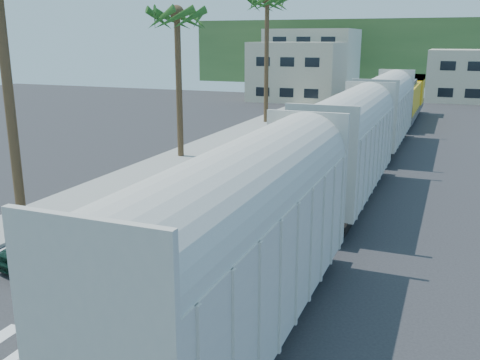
% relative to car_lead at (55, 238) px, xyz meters
% --- Properties ---
extents(ground, '(140.00, 140.00, 0.00)m').
position_rel_car_lead_xyz_m(ground, '(4.19, -3.75, -0.81)').
color(ground, '#28282B').
rests_on(ground, ground).
extents(sidewalk, '(3.00, 90.00, 0.15)m').
position_rel_car_lead_xyz_m(sidewalk, '(-4.31, 21.25, -0.73)').
color(sidewalk, gray).
rests_on(sidewalk, ground).
extents(rails, '(1.56, 100.00, 0.06)m').
position_rel_car_lead_xyz_m(rails, '(9.19, 24.25, -0.78)').
color(rails, black).
rests_on(rails, ground).
extents(median, '(0.45, 60.00, 0.85)m').
position_rel_car_lead_xyz_m(median, '(4.19, 16.21, -0.72)').
color(median, gray).
rests_on(median, ground).
extents(crosswalk, '(14.00, 2.20, 0.01)m').
position_rel_car_lead_xyz_m(crosswalk, '(4.19, -5.75, -0.80)').
color(crosswalk, silver).
rests_on(crosswalk, ground).
extents(lane_markings, '(9.42, 90.00, 0.01)m').
position_rel_car_lead_xyz_m(lane_markings, '(2.04, 21.25, -0.80)').
color(lane_markings, silver).
rests_on(lane_markings, ground).
extents(freight_train, '(3.00, 60.94, 5.85)m').
position_rel_car_lead_xyz_m(freight_train, '(9.19, 17.59, 2.10)').
color(freight_train, beige).
rests_on(freight_train, ground).
extents(palm_trees, '(3.50, 37.20, 13.75)m').
position_rel_car_lead_xyz_m(palm_trees, '(-3.91, 18.95, 10.00)').
color(palm_trees, brown).
rests_on(palm_trees, ground).
extents(buildings, '(38.00, 27.00, 10.00)m').
position_rel_car_lead_xyz_m(buildings, '(-2.23, 67.90, 3.56)').
color(buildings, '#B7AF91').
rests_on(buildings, ground).
extents(hillside, '(80.00, 20.00, 12.00)m').
position_rel_car_lead_xyz_m(hillside, '(4.19, 96.25, 5.19)').
color(hillside, '#385628').
rests_on(hillside, ground).
extents(car_lead, '(2.53, 4.98, 1.61)m').
position_rel_car_lead_xyz_m(car_lead, '(0.00, 0.00, 0.00)').
color(car_lead, '#0F2E21').
rests_on(car_lead, ground).
extents(car_second, '(2.61, 5.24, 1.62)m').
position_rel_car_lead_xyz_m(car_second, '(1.13, 5.34, 0.01)').
color(car_second, black).
rests_on(car_second, ground).
extents(car_third, '(3.03, 5.36, 1.43)m').
position_rel_car_lead_xyz_m(car_third, '(0.42, 11.06, -0.09)').
color(car_third, black).
rests_on(car_third, ground).
extents(car_rear, '(3.05, 5.10, 1.30)m').
position_rel_car_lead_xyz_m(car_rear, '(0.15, 18.02, -0.15)').
color(car_rear, '#9B9EA0').
rests_on(car_rear, ground).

